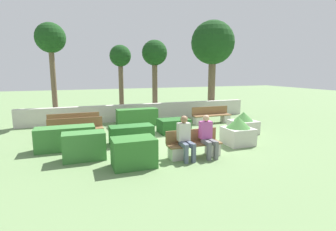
# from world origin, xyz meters

# --- Properties ---
(ground_plane) EXTENTS (60.00, 60.00, 0.00)m
(ground_plane) POSITION_xyz_m (0.00, 0.00, 0.00)
(ground_plane) COLOR #6B8956
(perimeter_wall) EXTENTS (12.40, 0.30, 0.89)m
(perimeter_wall) POSITION_xyz_m (0.00, 4.55, 0.44)
(perimeter_wall) COLOR beige
(perimeter_wall) RESTS_ON ground_plane
(bench_front) EXTENTS (1.74, 0.49, 0.83)m
(bench_front) POSITION_xyz_m (-0.07, -1.99, 0.31)
(bench_front) COLOR brown
(bench_front) RESTS_ON ground_plane
(bench_left_side) EXTENTS (2.05, 0.49, 0.83)m
(bench_left_side) POSITION_xyz_m (3.10, 2.52, 0.33)
(bench_left_side) COLOR brown
(bench_left_side) RESTS_ON ground_plane
(bench_right_side) EXTENTS (2.17, 0.49, 0.83)m
(bench_right_side) POSITION_xyz_m (-3.55, 2.69, 0.33)
(bench_right_side) COLOR brown
(bench_right_side) RESTS_ON ground_plane
(bench_back) EXTENTS (2.08, 0.48, 0.83)m
(bench_back) POSITION_xyz_m (-3.50, 1.43, 0.33)
(bench_back) COLOR brown
(bench_back) RESTS_ON ground_plane
(person_seated_man) EXTENTS (0.38, 0.64, 1.31)m
(person_seated_man) POSITION_xyz_m (0.32, -2.13, 0.71)
(person_seated_man) COLOR slate
(person_seated_man) RESTS_ON ground_plane
(person_seated_woman) EXTENTS (0.38, 0.64, 1.33)m
(person_seated_woman) POSITION_xyz_m (-0.43, -2.13, 0.73)
(person_seated_woman) COLOR #515B70
(person_seated_woman) RESTS_ON ground_plane
(hedge_block_near_left) EXTENTS (1.30, 0.89, 0.60)m
(hedge_block_near_left) POSITION_xyz_m (0.52, 1.24, 0.30)
(hedge_block_near_left) COLOR #235623
(hedge_block_near_left) RESTS_ON ground_plane
(hedge_block_near_right) EXTENTS (1.24, 0.64, 0.84)m
(hedge_block_near_right) POSITION_xyz_m (-3.30, -1.11, 0.42)
(hedge_block_near_right) COLOR #3D7A38
(hedge_block_near_right) RESTS_ON ground_plane
(hedge_block_mid_left) EXTENTS (1.97, 0.65, 0.83)m
(hedge_block_mid_left) POSITION_xyz_m (-0.63, 3.21, 0.41)
(hedge_block_mid_left) COLOR #33702D
(hedge_block_mid_left) RESTS_ON ground_plane
(hedge_block_mid_right) EXTENTS (1.57, 0.73, 0.68)m
(hedge_block_mid_right) POSITION_xyz_m (-1.59, 0.14, 0.34)
(hedge_block_mid_right) COLOR #286028
(hedge_block_mid_right) RESTS_ON ground_plane
(hedge_block_far_left) EXTENTS (1.19, 0.80, 0.82)m
(hedge_block_far_left) POSITION_xyz_m (-2.03, -2.21, 0.41)
(hedge_block_far_left) COLOR #33702D
(hedge_block_far_left) RESTS_ON ground_plane
(hedge_block_far_right) EXTENTS (1.93, 0.70, 0.79)m
(hedge_block_far_right) POSITION_xyz_m (-3.85, 0.19, 0.39)
(hedge_block_far_right) COLOR #3D7A38
(hedge_block_far_right) RESTS_ON ground_plane
(planter_corner_left) EXTENTS (1.01, 1.01, 0.93)m
(planter_corner_left) POSITION_xyz_m (3.25, 0.07, 0.42)
(planter_corner_left) COLOR beige
(planter_corner_left) RESTS_ON ground_plane
(planter_corner_right) EXTENTS (0.96, 0.96, 1.01)m
(planter_corner_right) POSITION_xyz_m (2.04, -1.29, 0.48)
(planter_corner_right) COLOR beige
(planter_corner_right) RESTS_ON ground_plane
(tree_leftmost) EXTENTS (1.45, 1.45, 4.96)m
(tree_leftmost) POSITION_xyz_m (-4.39, 5.18, 4.06)
(tree_leftmost) COLOR brown
(tree_leftmost) RESTS_ON ground_plane
(tree_center_left) EXTENTS (1.17, 1.17, 4.04)m
(tree_center_left) POSITION_xyz_m (-0.97, 5.45, 3.24)
(tree_center_left) COLOR brown
(tree_center_left) RESTS_ON ground_plane
(tree_center_right) EXTENTS (1.41, 1.41, 4.36)m
(tree_center_right) POSITION_xyz_m (0.91, 5.23, 3.46)
(tree_center_right) COLOR brown
(tree_center_right) RESTS_ON ground_plane
(tree_rightmost) EXTENTS (2.60, 2.60, 5.63)m
(tree_rightmost) POSITION_xyz_m (4.57, 5.20, 4.23)
(tree_rightmost) COLOR brown
(tree_rightmost) RESTS_ON ground_plane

